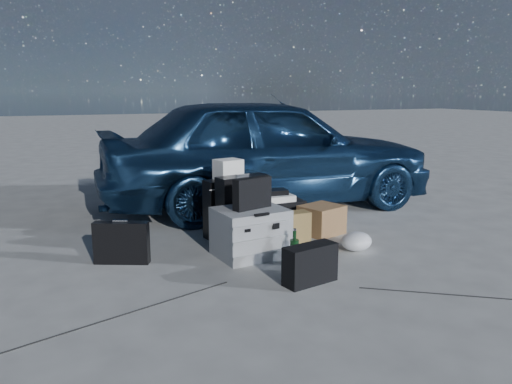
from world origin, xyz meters
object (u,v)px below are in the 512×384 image
briefcase (121,243)px  suitcase_left (243,209)px  car (267,151)px  duffel_bag (276,215)px  cardboard_box (322,220)px  green_bottle (294,248)px  pelican_case (250,232)px  suitcase_right (228,208)px

briefcase → suitcase_left: size_ratio=0.71×
car → duffel_bag: bearing=164.0°
briefcase → cardboard_box: 2.10m
duffel_bag → green_bottle: 1.17m
cardboard_box → suitcase_left: bearing=177.1°
pelican_case → suitcase_left: suitcase_left is taller
suitcase_left → cardboard_box: size_ratio=1.67×
briefcase → duffel_bag: briefcase is taller
cardboard_box → green_bottle: size_ratio=1.31×
briefcase → green_bottle: size_ratio=1.55×
car → cardboard_box: car is taller
pelican_case → suitcase_right: 0.68m
briefcase → cardboard_box: bearing=28.2°
briefcase → suitcase_left: suitcase_left is taller
car → suitcase_left: (-0.89, -1.38, -0.39)m
pelican_case → green_bottle: bearing=-62.0°
suitcase_right → cardboard_box: 1.00m
suitcase_left → cardboard_box: 0.91m
duffel_bag → cardboard_box: duffel_bag is taller
car → suitcase_right: car is taller
suitcase_right → suitcase_left: bearing=-88.7°
briefcase → duffel_bag: size_ratio=0.77×
briefcase → suitcase_right: size_ratio=0.79×
pelican_case → suitcase_left: bearing=72.3°
car → duffel_bag: size_ratio=6.84×
suitcase_right → green_bottle: bearing=-88.6°
cardboard_box → green_bottle: (-0.72, -0.75, 0.00)m
briefcase → cardboard_box: (2.10, 0.11, -0.03)m
car → suitcase_right: 1.52m
briefcase → suitcase_left: bearing=32.5°
pelican_case → suitcase_right: size_ratio=1.00×
car → green_bottle: bearing=165.0°
green_bottle → duffel_bag: bearing=72.5°
cardboard_box → car: bearing=89.9°
pelican_case → green_bottle: pelican_case is taller
briefcase → green_bottle: (1.38, -0.64, -0.03)m
suitcase_left → green_bottle: (0.17, -0.79, -0.18)m
pelican_case → duffel_bag: (0.61, 0.73, -0.07)m
suitcase_right → cardboard_box: bearing=-28.5°
green_bottle → briefcase: bearing=155.2°
pelican_case → cardboard_box: 1.04m
car → green_bottle: car is taller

